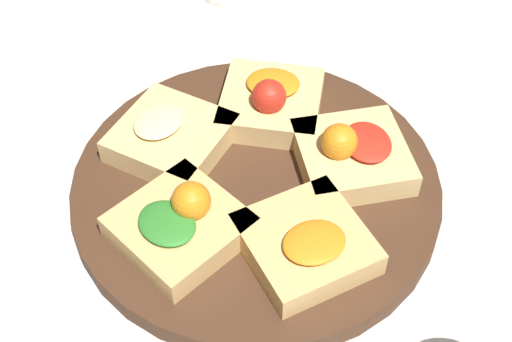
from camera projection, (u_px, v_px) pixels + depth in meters
name	position (u px, v px, depth m)	size (l,w,h in m)	color
ground_plane	(256.00, 194.00, 0.66)	(3.00, 3.00, 0.00)	silver
serving_board	(256.00, 187.00, 0.65)	(0.34, 0.34, 0.02)	#422819
focaccia_slice_0	(352.00, 154.00, 0.65)	(0.13, 0.13, 0.05)	#DBB775
focaccia_slice_1	(271.00, 101.00, 0.69)	(0.13, 0.13, 0.05)	#DBB775
focaccia_slice_2	(170.00, 136.00, 0.66)	(0.12, 0.12, 0.03)	#DBB775
focaccia_slice_3	(180.00, 224.00, 0.59)	(0.10, 0.10, 0.05)	tan
focaccia_slice_4	(306.00, 243.00, 0.58)	(0.11, 0.12, 0.03)	tan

